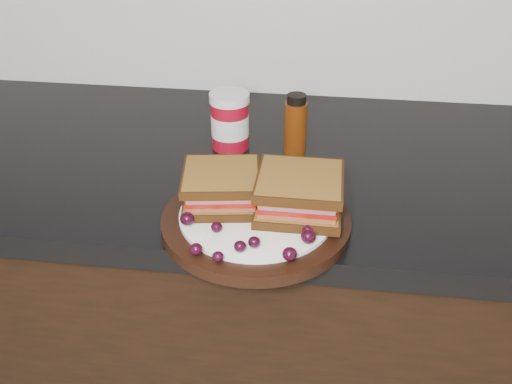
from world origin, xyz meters
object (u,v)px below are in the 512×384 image
at_px(oil_bottle, 296,125).
at_px(condiment_jar, 230,121).
at_px(plate, 256,221).
at_px(sandwich_left, 221,187).

bearing_deg(oil_bottle, condiment_jar, 176.31).
height_order(plate, sandwich_left, sandwich_left).
relative_size(plate, sandwich_left, 2.47).
xyz_separation_m(sandwich_left, condiment_jar, (-0.03, 0.23, 0.00)).
height_order(plate, oil_bottle, oil_bottle).
distance_m(plate, condiment_jar, 0.27).
relative_size(sandwich_left, oil_bottle, 1.00).
bearing_deg(oil_bottle, plate, -99.20).
relative_size(plate, oil_bottle, 2.47).
bearing_deg(condiment_jar, sandwich_left, -83.39).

